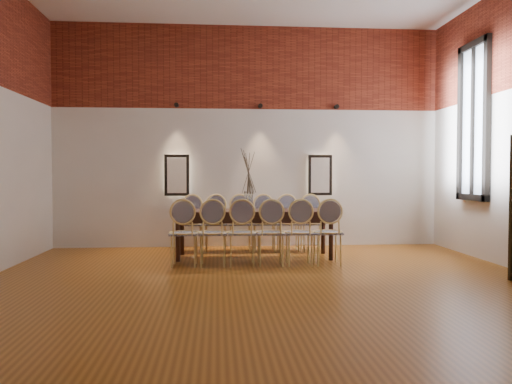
{
  "coord_description": "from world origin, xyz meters",
  "views": [
    {
      "loc": [
        -0.58,
        -5.58,
        1.31
      ],
      "look_at": [
        -0.0,
        1.84,
        1.05
      ],
      "focal_mm": 35.0,
      "sensor_mm": 36.0,
      "label": 1
    }
  ],
  "objects": [
    {
      "name": "chair_near_c",
      "position": [
        -0.23,
        1.57,
        0.47
      ],
      "size": [
        0.45,
        0.45,
        0.94
      ],
      "primitive_type": null,
      "rotation": [
        0.0,
        0.0,
        -0.03
      ],
      "color": "#E7CC7C",
      "rests_on": "floor"
    },
    {
      "name": "book",
      "position": [
        -0.24,
        2.35,
        0.77
      ],
      "size": [
        0.26,
        0.19,
        0.03
      ],
      "primitive_type": "cube",
      "rotation": [
        0.0,
        0.0,
        -0.03
      ],
      "color": "#8C235E",
      "rests_on": "dining_table"
    },
    {
      "name": "wall_front",
      "position": [
        0.0,
        -3.55,
        2.0
      ],
      "size": [
        7.0,
        0.1,
        4.0
      ],
      "primitive_type": "cube",
      "color": "silver",
      "rests_on": "ground"
    },
    {
      "name": "chair_near_f",
      "position": [
        1.01,
        1.53,
        0.47
      ],
      "size": [
        0.45,
        0.45,
        0.94
      ],
      "primitive_type": null,
      "rotation": [
        0.0,
        0.0,
        -0.03
      ],
      "color": "#E7CC7C",
      "rests_on": "floor"
    },
    {
      "name": "chair_near_d",
      "position": [
        0.19,
        1.55,
        0.47
      ],
      "size": [
        0.45,
        0.45,
        0.94
      ],
      "primitive_type": null,
      "rotation": [
        0.0,
        0.0,
        -0.03
      ],
      "color": "#E7CC7C",
      "rests_on": "floor"
    },
    {
      "name": "window_mullion",
      "position": [
        3.44,
        2.0,
        2.15
      ],
      "size": [
        0.06,
        0.06,
        2.4
      ],
      "primitive_type": "cube",
      "color": "black",
      "rests_on": "wall_right"
    },
    {
      "name": "floor",
      "position": [
        0.0,
        0.0,
        -0.01
      ],
      "size": [
        7.0,
        7.0,
        0.02
      ],
      "primitive_type": "cube",
      "color": "#97571A",
      "rests_on": "ground"
    },
    {
      "name": "niche_left",
      "position": [
        -1.3,
        3.45,
        1.3
      ],
      "size": [
        0.36,
        0.06,
        0.66
      ],
      "primitive_type": "cube",
      "color": "#FFEAC6",
      "rests_on": "wall_back"
    },
    {
      "name": "spot_fixture_left",
      "position": [
        -1.3,
        3.42,
        2.55
      ],
      "size": [
        0.08,
        0.1,
        0.08
      ],
      "primitive_type": "cylinder",
      "rotation": [
        1.57,
        0.0,
        0.0
      ],
      "color": "black",
      "rests_on": "wall_back"
    },
    {
      "name": "brick_band_back",
      "position": [
        0.0,
        3.48,
        3.25
      ],
      "size": [
        7.0,
        0.02,
        1.5
      ],
      "primitive_type": "cube",
      "color": "maroon",
      "rests_on": "ground"
    },
    {
      "name": "window_frame",
      "position": [
        3.44,
        2.0,
        2.15
      ],
      "size": [
        0.08,
        0.9,
        2.5
      ],
      "primitive_type": "cube",
      "color": "black",
      "rests_on": "wall_right"
    },
    {
      "name": "spot_fixture_mid",
      "position": [
        0.2,
        3.42,
        2.55
      ],
      "size": [
        0.08,
        0.1,
        0.08
      ],
      "primitive_type": "cylinder",
      "rotation": [
        1.57,
        0.0,
        0.0
      ],
      "color": "black",
      "rests_on": "wall_back"
    },
    {
      "name": "vase",
      "position": [
        -0.09,
        2.24,
        0.9
      ],
      "size": [
        0.14,
        0.14,
        0.3
      ],
      "primitive_type": "cylinder",
      "color": "silver",
      "rests_on": "dining_table"
    },
    {
      "name": "chair_far_e",
      "position": [
        0.64,
        2.9,
        0.47
      ],
      "size": [
        0.45,
        0.45,
        0.94
      ],
      "primitive_type": null,
      "rotation": [
        0.0,
        0.0,
        3.11
      ],
      "color": "#E7CC7C",
      "rests_on": "floor"
    },
    {
      "name": "chair_far_b",
      "position": [
        -0.6,
        2.94,
        0.47
      ],
      "size": [
        0.45,
        0.45,
        0.94
      ],
      "primitive_type": null,
      "rotation": [
        0.0,
        0.0,
        3.11
      ],
      "color": "#E7CC7C",
      "rests_on": "floor"
    },
    {
      "name": "chair_far_d",
      "position": [
        0.22,
        2.91,
        0.47
      ],
      "size": [
        0.45,
        0.45,
        0.94
      ],
      "primitive_type": null,
      "rotation": [
        0.0,
        0.0,
        3.11
      ],
      "color": "#E7CC7C",
      "rests_on": "floor"
    },
    {
      "name": "chair_far_a",
      "position": [
        -1.02,
        2.95,
        0.47
      ],
      "size": [
        0.45,
        0.45,
        0.94
      ],
      "primitive_type": null,
      "rotation": [
        0.0,
        0.0,
        3.11
      ],
      "color": "#E7CC7C",
      "rests_on": "floor"
    },
    {
      "name": "window_glass",
      "position": [
        3.46,
        2.0,
        2.15
      ],
      "size": [
        0.02,
        0.78,
        2.38
      ],
      "primitive_type": "cube",
      "color": "silver",
      "rests_on": "wall_right"
    },
    {
      "name": "chair_far_c",
      "position": [
        -0.19,
        2.92,
        0.47
      ],
      "size": [
        0.45,
        0.45,
        0.94
      ],
      "primitive_type": null,
      "rotation": [
        0.0,
        0.0,
        3.11
      ],
      "color": "#E7CC7C",
      "rests_on": "floor"
    },
    {
      "name": "bowl",
      "position": [
        -0.17,
        2.19,
        0.84
      ],
      "size": [
        0.24,
        0.24,
        0.18
      ],
      "primitive_type": "ellipsoid",
      "color": "#5A2318",
      "rests_on": "dining_table"
    },
    {
      "name": "chair_near_e",
      "position": [
        0.6,
        1.54,
        0.47
      ],
      "size": [
        0.45,
        0.45,
        0.94
      ],
      "primitive_type": null,
      "rotation": [
        0.0,
        0.0,
        -0.03
      ],
      "color": "#E7CC7C",
      "rests_on": "floor"
    },
    {
      "name": "dried_branches",
      "position": [
        -0.09,
        2.24,
        1.35
      ],
      "size": [
        0.5,
        0.5,
        0.7
      ],
      "primitive_type": null,
      "color": "#483D2C",
      "rests_on": "vase"
    },
    {
      "name": "chair_near_a",
      "position": [
        -1.06,
        1.59,
        0.47
      ],
      "size": [
        0.45,
        0.45,
        0.94
      ],
      "primitive_type": null,
      "rotation": [
        0.0,
        0.0,
        -0.03
      ],
      "color": "#E7CC7C",
      "rests_on": "floor"
    },
    {
      "name": "chair_far_f",
      "position": [
        1.05,
        2.89,
        0.47
      ],
      "size": [
        0.45,
        0.45,
        0.94
      ],
      "primitive_type": null,
      "rotation": [
        0.0,
        0.0,
        3.11
      ],
      "color": "#E7CC7C",
      "rests_on": "floor"
    },
    {
      "name": "dining_table",
      "position": [
        -0.0,
        2.24,
        0.38
      ],
      "size": [
        2.51,
        0.87,
        0.75
      ],
      "primitive_type": "cube",
      "rotation": [
        0.0,
        0.0,
        -0.03
      ],
      "color": "black",
      "rests_on": "floor"
    },
    {
      "name": "spot_fixture_right",
      "position": [
        1.6,
        3.42,
        2.55
      ],
      "size": [
        0.08,
        0.1,
        0.08
      ],
      "primitive_type": "cylinder",
      "rotation": [
        1.57,
        0.0,
        0.0
      ],
      "color": "black",
      "rests_on": "wall_back"
    },
    {
      "name": "wall_back",
      "position": [
        0.0,
        3.55,
        2.0
      ],
      "size": [
        7.0,
        0.1,
        4.0
      ],
      "primitive_type": "cube",
      "color": "silver",
      "rests_on": "ground"
    },
    {
      "name": "niche_right",
      "position": [
        1.3,
        3.45,
        1.3
      ],
      "size": [
        0.36,
        0.06,
        0.66
      ],
      "primitive_type": "cube",
      "color": "#FFEAC6",
      "rests_on": "wall_back"
    },
    {
      "name": "chair_near_b",
      "position": [
        -0.64,
        1.58,
        0.47
      ],
      "size": [
        0.45,
        0.45,
        0.94
      ],
      "primitive_type": null,
      "rotation": [
        0.0,
        0.0,
        -0.03
      ],
      "color": "#E7CC7C",
      "rests_on": "floor"
    }
  ]
}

